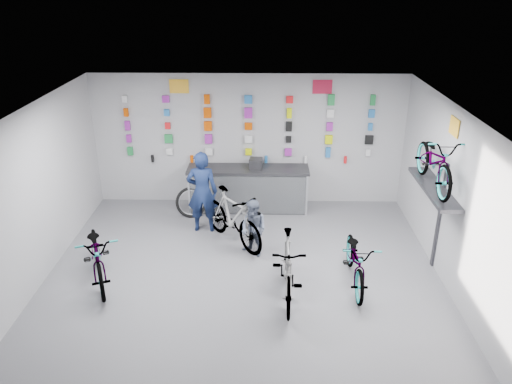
{
  "coord_description": "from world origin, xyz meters",
  "views": [
    {
      "loc": [
        0.37,
        -6.79,
        4.95
      ],
      "look_at": [
        0.22,
        1.4,
        1.36
      ],
      "focal_mm": 35.0,
      "sensor_mm": 36.0,
      "label": 1
    }
  ],
  "objects_px": {
    "bike_right": "(356,260)",
    "clerk": "(202,192)",
    "counter": "(248,189)",
    "customer": "(254,228)",
    "bike_service": "(233,218)",
    "bike_left": "(98,254)",
    "bike_center": "(288,268)"
  },
  "relations": [
    {
      "from": "bike_left",
      "to": "bike_service",
      "type": "distance_m",
      "value": 2.63
    },
    {
      "from": "counter",
      "to": "customer",
      "type": "distance_m",
      "value": 2.02
    },
    {
      "from": "bike_service",
      "to": "customer",
      "type": "xyz_separation_m",
      "value": [
        0.42,
        -0.44,
        -0.0
      ]
    },
    {
      "from": "counter",
      "to": "bike_center",
      "type": "distance_m",
      "value": 3.45
    },
    {
      "from": "counter",
      "to": "customer",
      "type": "xyz_separation_m",
      "value": [
        0.17,
        -2.02,
        0.07
      ]
    },
    {
      "from": "bike_right",
      "to": "clerk",
      "type": "xyz_separation_m",
      "value": [
        -2.85,
        1.92,
        0.4
      ]
    },
    {
      "from": "bike_left",
      "to": "bike_center",
      "type": "bearing_deg",
      "value": -29.81
    },
    {
      "from": "bike_center",
      "to": "bike_service",
      "type": "xyz_separation_m",
      "value": [
        -1.01,
        1.8,
        0.01
      ]
    },
    {
      "from": "bike_left",
      "to": "bike_service",
      "type": "relative_size",
      "value": 1.03
    },
    {
      "from": "counter",
      "to": "bike_service",
      "type": "relative_size",
      "value": 1.45
    },
    {
      "from": "counter",
      "to": "bike_left",
      "type": "bearing_deg",
      "value": -130.71
    },
    {
      "from": "bike_center",
      "to": "counter",
      "type": "bearing_deg",
      "value": 103.22
    },
    {
      "from": "bike_center",
      "to": "bike_service",
      "type": "relative_size",
      "value": 0.98
    },
    {
      "from": "bike_left",
      "to": "bike_center",
      "type": "height_order",
      "value": "bike_center"
    },
    {
      "from": "counter",
      "to": "clerk",
      "type": "xyz_separation_m",
      "value": [
        -0.9,
        -1.03,
        0.38
      ]
    },
    {
      "from": "customer",
      "to": "bike_left",
      "type": "bearing_deg",
      "value": -120.05
    },
    {
      "from": "counter",
      "to": "bike_right",
      "type": "distance_m",
      "value": 3.53
    },
    {
      "from": "bike_service",
      "to": "customer",
      "type": "relative_size",
      "value": 1.67
    },
    {
      "from": "bike_left",
      "to": "bike_service",
      "type": "bearing_deg",
      "value": 8.82
    },
    {
      "from": "bike_left",
      "to": "bike_right",
      "type": "relative_size",
      "value": 1.08
    },
    {
      "from": "bike_left",
      "to": "bike_center",
      "type": "relative_size",
      "value": 1.05
    },
    {
      "from": "bike_service",
      "to": "bike_right",
      "type": "bearing_deg",
      "value": -70.98
    },
    {
      "from": "counter",
      "to": "bike_service",
      "type": "xyz_separation_m",
      "value": [
        -0.25,
        -1.57,
        0.07
      ]
    },
    {
      "from": "bike_center",
      "to": "bike_right",
      "type": "relative_size",
      "value": 1.03
    },
    {
      "from": "bike_left",
      "to": "counter",
      "type": "bearing_deg",
      "value": 27.3
    },
    {
      "from": "bike_center",
      "to": "bike_right",
      "type": "height_order",
      "value": "bike_center"
    },
    {
      "from": "bike_service",
      "to": "clerk",
      "type": "xyz_separation_m",
      "value": [
        -0.65,
        0.55,
        0.31
      ]
    },
    {
      "from": "bike_left",
      "to": "bike_right",
      "type": "distance_m",
      "value": 4.46
    },
    {
      "from": "bike_left",
      "to": "bike_service",
      "type": "height_order",
      "value": "bike_service"
    },
    {
      "from": "counter",
      "to": "bike_right",
      "type": "height_order",
      "value": "counter"
    },
    {
      "from": "bike_center",
      "to": "customer",
      "type": "xyz_separation_m",
      "value": [
        -0.59,
        1.35,
        0.01
      ]
    },
    {
      "from": "counter",
      "to": "bike_left",
      "type": "height_order",
      "value": "bike_left"
    }
  ]
}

